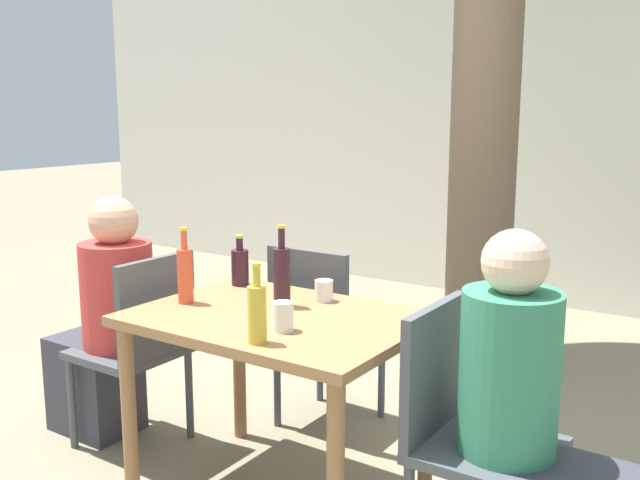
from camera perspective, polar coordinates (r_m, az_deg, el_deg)
cafe_building_wall at (r=5.91m, az=18.13°, el=8.40°), size 10.00×0.08×2.80m
dining_table_front at (r=2.83m, az=-3.43°, el=-8.11°), size 1.10×0.80×0.78m
patio_chair_0 at (r=3.38m, az=-14.11°, el=-7.73°), size 0.44×0.44×0.92m
patio_chair_1 at (r=2.52m, az=11.41°, el=-14.17°), size 0.44×0.44×0.92m
patio_chair_2 at (r=3.48m, az=0.04°, el=-6.88°), size 0.44×0.44×0.92m
person_seated_0 at (r=3.56m, az=-16.72°, el=-6.95°), size 0.57×0.33×1.18m
person_seated_1 at (r=2.44m, az=16.78°, el=-15.02°), size 0.56×0.32×1.20m
wine_bottle_0 at (r=3.25m, az=-6.42°, el=-2.07°), size 0.08×0.08×0.23m
wine_bottle_1 at (r=2.88m, az=-3.07°, el=-2.80°), size 0.07×0.07×0.33m
soda_bottle_2 at (r=2.98m, az=-10.73°, el=-2.67°), size 0.06×0.06×0.32m
oil_cruet_3 at (r=2.45m, az=-5.05°, el=-5.76°), size 0.07×0.07×0.28m
drinking_glass_0 at (r=2.97m, az=0.31°, el=-4.07°), size 0.08×0.08×0.09m
drinking_glass_1 at (r=2.58m, az=-2.98°, el=-6.13°), size 0.08×0.08×0.11m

